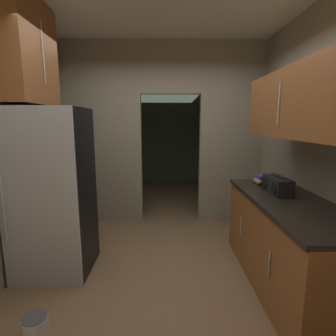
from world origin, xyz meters
TOP-DOWN VIEW (x-y plane):
  - ground at (0.00, 0.00)m, footprint 20.00×20.00m
  - kitchen_overhead_slab at (0.00, 0.52)m, footprint 3.51×7.46m
  - kitchen_partition at (-0.03, 1.73)m, footprint 3.11×0.12m
  - adjoining_room_shell at (0.00, 3.76)m, footprint 3.11×3.07m
  - refrigerator at (-1.16, 0.24)m, footprint 0.73×0.72m
  - lower_cabinet_run at (1.21, -0.09)m, footprint 0.69×1.83m
  - upper_cabinet_counterside at (1.21, -0.09)m, footprint 0.36×1.65m
  - upper_cabinet_fridgeside at (-1.38, 0.34)m, footprint 0.36×0.81m
  - boombox at (1.18, 0.15)m, footprint 0.18×0.41m
  - book_stack at (1.16, 0.57)m, footprint 0.16×0.18m
  - paint_can at (-0.96, -0.70)m, footprint 0.19×0.19m

SIDE VIEW (x-z plane):
  - ground at x=0.00m, z-range 0.00..0.00m
  - paint_can at x=-0.96m, z-range 0.00..0.17m
  - lower_cabinet_run at x=1.21m, z-range 0.00..0.88m
  - refrigerator at x=-1.16m, z-range 0.00..1.75m
  - book_stack at x=1.16m, z-range 0.88..0.99m
  - boombox at x=1.18m, z-range 0.87..1.06m
  - adjoining_room_shell at x=0.00m, z-range 0.00..2.81m
  - kitchen_partition at x=-0.03m, z-range 0.11..2.92m
  - upper_cabinet_counterside at x=1.21m, z-range 1.47..2.07m
  - upper_cabinet_fridgeside at x=-1.38m, z-range 1.78..2.79m
  - kitchen_overhead_slab at x=0.00m, z-range 2.81..2.87m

